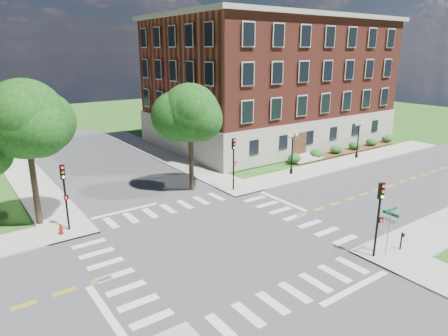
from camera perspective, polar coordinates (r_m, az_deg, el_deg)
ground at (r=27.37m, az=-0.83°, el=-10.52°), size 160.00×160.00×0.00m
road_ew at (r=27.37m, az=-0.83°, el=-10.51°), size 90.00×12.00×0.01m
road_ns at (r=27.37m, az=-0.83°, el=-10.51°), size 12.00×90.00×0.01m
sidewalk_ne at (r=47.58m, az=3.84°, el=1.38°), size 34.00×34.00×0.12m
crosswalk_east at (r=31.63m, az=10.03°, el=-6.92°), size 2.20×10.20×0.02m
stop_bar_east at (r=34.64m, az=8.37°, el=-4.72°), size 0.40×5.50×0.00m
main_building at (r=56.74m, az=6.59°, el=12.25°), size 30.60×22.40×16.50m
shrub_row at (r=52.69m, az=16.90°, el=2.12°), size 18.00×2.00×1.30m
tree_c at (r=30.78m, az=-26.53°, el=6.22°), size 5.55×5.55×10.54m
tree_d at (r=35.45m, az=-4.88°, el=7.82°), size 5.19×5.19×9.62m
traffic_signal_se at (r=25.83m, az=21.29°, el=-5.67°), size 0.38×0.45×4.80m
traffic_signal_ne at (r=35.86m, az=1.39°, el=1.55°), size 0.34×0.38×4.80m
traffic_signal_nw at (r=29.81m, az=-21.82°, el=-2.80°), size 0.38×0.46×4.80m
twin_lamp_west at (r=41.39m, az=9.71°, el=2.40°), size 1.36×0.36×4.23m
twin_lamp_east at (r=49.64m, az=18.61°, el=4.11°), size 1.36×0.36×4.23m
street_sign_pole at (r=26.65m, az=22.58°, el=-7.17°), size 1.10×1.10×3.10m
push_button_post at (r=28.23m, az=24.03°, el=-9.38°), size 0.14×0.21×1.20m
fire_hydrant at (r=30.25m, az=-22.26°, el=-8.12°), size 0.35×0.35×0.75m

